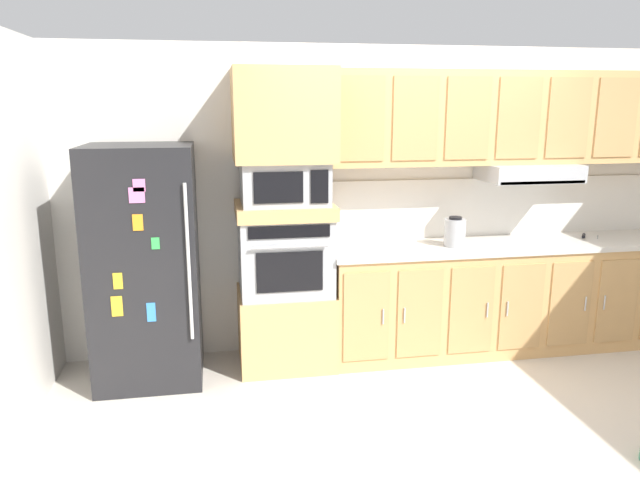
{
  "coord_description": "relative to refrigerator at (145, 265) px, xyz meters",
  "views": [
    {
      "loc": [
        -1.5,
        -3.7,
        2.04
      ],
      "look_at": [
        -0.77,
        0.41,
        1.08
      ],
      "focal_mm": 33.39,
      "sensor_mm": 36.0,
      "label": 1
    }
  ],
  "objects": [
    {
      "name": "oven_base_cabinet",
      "position": [
        1.04,
        0.07,
        -0.58
      ],
      "size": [
        0.74,
        0.62,
        0.6
      ],
      "primitive_type": "cube",
      "color": "tan",
      "rests_on": "ground"
    },
    {
      "name": "appliance_mid_shelf",
      "position": [
        1.04,
        0.07,
        0.37
      ],
      "size": [
        0.74,
        0.62,
        0.1
      ],
      "primitive_type": "cube",
      "color": "tan",
      "rests_on": "built_in_oven"
    },
    {
      "name": "upper_cabinet_with_hood",
      "position": [
        2.91,
        0.19,
        1.02
      ],
      "size": [
        2.98,
        0.48,
        0.88
      ],
      "color": "tan",
      "rests_on": "backsplash_panel"
    },
    {
      "name": "refrigerator",
      "position": [
        0.0,
        0.0,
        0.0
      ],
      "size": [
        0.76,
        0.73,
        1.76
      ],
      "color": "black",
      "rests_on": "ground"
    },
    {
      "name": "countertop_slab",
      "position": [
        2.9,
        0.07,
        0.02
      ],
      "size": [
        3.02,
        0.64,
        0.04
      ],
      "primitive_type": "cube",
      "color": "beige",
      "rests_on": "lower_cabinet_run"
    },
    {
      "name": "appliance_upper_cabinet",
      "position": [
        1.04,
        0.07,
        1.08
      ],
      "size": [
        0.74,
        0.62,
        0.68
      ],
      "primitive_type": "cube",
      "color": "tan",
      "rests_on": "microwave"
    },
    {
      "name": "built_in_oven",
      "position": [
        1.04,
        0.07,
        0.02
      ],
      "size": [
        0.7,
        0.62,
        0.6
      ],
      "color": "#A8AAAF",
      "rests_on": "oven_base_cabinet"
    },
    {
      "name": "lower_cabinet_run",
      "position": [
        2.9,
        0.07,
        -0.44
      ],
      "size": [
        2.98,
        0.63,
        0.88
      ],
      "color": "tan",
      "rests_on": "ground"
    },
    {
      "name": "screwdriver",
      "position": [
        3.64,
        0.12,
        0.05
      ],
      "size": [
        0.17,
        0.16,
        0.03
      ],
      "color": "black",
      "rests_on": "countertop_slab"
    },
    {
      "name": "electric_kettle",
      "position": [
        2.41,
        0.02,
        0.15
      ],
      "size": [
        0.17,
        0.17,
        0.24
      ],
      "color": "#A8AAAF",
      "rests_on": "countertop_slab"
    },
    {
      "name": "microwave",
      "position": [
        1.04,
        0.07,
        0.58
      ],
      "size": [
        0.64,
        0.54,
        0.32
      ],
      "color": "#A8AAAF",
      "rests_on": "appliance_mid_shelf"
    },
    {
      "name": "back_kitchen_wall",
      "position": [
        2.03,
        0.43,
        0.37
      ],
      "size": [
        6.2,
        0.12,
        2.5
      ],
      "primitive_type": "cube",
      "color": "silver",
      "rests_on": "ground"
    },
    {
      "name": "backsplash_panel",
      "position": [
        2.9,
        0.36,
        0.29
      ],
      "size": [
        3.02,
        0.02,
        0.5
      ],
      "primitive_type": "cube",
      "color": "silver",
      "rests_on": "countertop_slab"
    },
    {
      "name": "ground_plane",
      "position": [
        2.03,
        -0.68,
        -0.88
      ],
      "size": [
        9.6,
        9.6,
        0.0
      ],
      "primitive_type": "plane",
      "color": "beige"
    }
  ]
}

